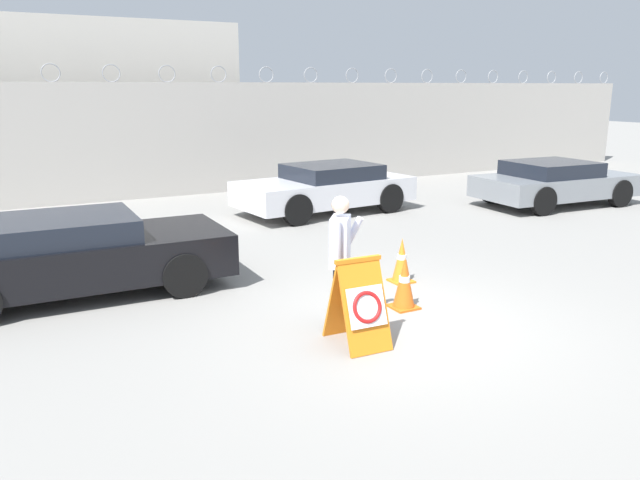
{
  "coord_description": "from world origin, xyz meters",
  "views": [
    {
      "loc": [
        -4.53,
        -6.31,
        3.02
      ],
      "look_at": [
        -0.44,
        1.41,
        0.86
      ],
      "focal_mm": 35.0,
      "sensor_mm": 36.0,
      "label": 1
    }
  ],
  "objects": [
    {
      "name": "parked_car_rear_sedan",
      "position": [
        2.66,
        6.95,
        0.62
      ],
      "size": [
        4.46,
        2.3,
        1.18
      ],
      "rotation": [
        0.0,
        0.0,
        3.24
      ],
      "color": "black",
      "rests_on": "ground_plane"
    },
    {
      "name": "security_guard",
      "position": [
        -0.76,
        0.27,
        0.95
      ],
      "size": [
        0.62,
        0.54,
        1.71
      ],
      "rotation": [
        0.0,
        0.0,
        0.92
      ],
      "color": "#232838",
      "rests_on": "ground_plane"
    },
    {
      "name": "ground_plane",
      "position": [
        0.0,
        0.0,
        0.0
      ],
      "size": [
        90.0,
        90.0,
        0.0
      ],
      "primitive_type": "plane",
      "color": "gray"
    },
    {
      "name": "traffic_cone_near",
      "position": [
        0.37,
        0.45,
        0.36
      ],
      "size": [
        0.36,
        0.36,
        0.74
      ],
      "color": "orange",
      "rests_on": "ground_plane"
    },
    {
      "name": "parked_car_front_coupe",
      "position": [
        -3.58,
        3.25,
        0.62
      ],
      "size": [
        4.41,
        1.98,
        1.19
      ],
      "rotation": [
        0.0,
        0.0,
        -0.02
      ],
      "color": "black",
      "rests_on": "ground_plane"
    },
    {
      "name": "traffic_cone_mid",
      "position": [
        1.04,
        1.45,
        0.35
      ],
      "size": [
        0.34,
        0.34,
        0.71
      ],
      "color": "orange",
      "rests_on": "ground_plane"
    },
    {
      "name": "perimeter_wall",
      "position": [
        -0.0,
        11.15,
        1.58
      ],
      "size": [
        36.0,
        0.3,
        3.59
      ],
      "color": "#ADA8A0",
      "rests_on": "ground_plane"
    },
    {
      "name": "building_block",
      "position": [
        -2.18,
        15.79,
        2.47
      ],
      "size": [
        9.84,
        5.92,
        4.93
      ],
      "color": "beige",
      "rests_on": "ground_plane"
    },
    {
      "name": "barricade_sign",
      "position": [
        -0.85,
        -0.34,
        0.53
      ],
      "size": [
        0.6,
        0.79,
        1.08
      ],
      "rotation": [
        0.0,
        0.0,
        -0.04
      ],
      "color": "orange",
      "rests_on": "ground_plane"
    },
    {
      "name": "parked_car_far_side",
      "position": [
        8.38,
        5.03,
        0.6
      ],
      "size": [
        4.3,
        2.19,
        1.15
      ],
      "rotation": [
        0.0,
        0.0,
        -0.05
      ],
      "color": "black",
      "rests_on": "ground_plane"
    }
  ]
}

